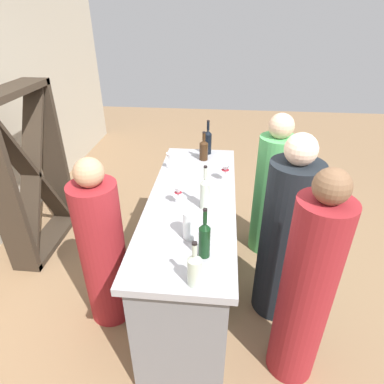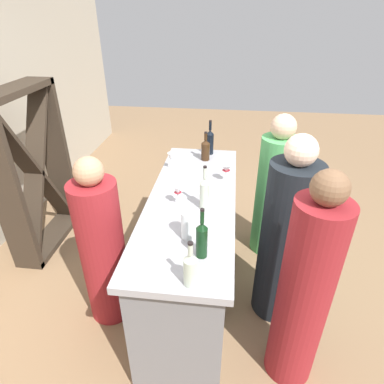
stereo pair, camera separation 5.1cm
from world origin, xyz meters
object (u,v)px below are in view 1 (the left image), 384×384
(person_center_guest, at_px, (285,239))
(wine_glass_near_left, at_px, (225,169))
(wine_bottle_second_left_dark_green, at_px, (204,239))
(person_right_guest, at_px, (306,292))
(wine_bottle_rightmost_near_black, at_px, (208,141))
(water_pitcher, at_px, (190,225))
(wine_bottle_second_right_amber_brown, at_px, (204,149))
(person_left_guest, at_px, (272,192))
(wine_bottle_leftmost_clear_pale, at_px, (194,269))
(person_server_behind, at_px, (103,251))
(wine_rack, at_px, (31,174))
(wine_glass_near_right, at_px, (170,158))
(wine_glass_near_center, at_px, (178,192))
(wine_bottle_center_clear_pale, at_px, (205,192))

(person_center_guest, bearing_deg, wine_glass_near_left, -29.20)
(wine_bottle_second_left_dark_green, bearing_deg, person_right_guest, -89.07)
(wine_bottle_rightmost_near_black, distance_m, water_pitcher, 1.36)
(wine_bottle_second_right_amber_brown, height_order, person_center_guest, person_center_guest)
(water_pitcher, bearing_deg, person_left_guest, -30.04)
(wine_bottle_leftmost_clear_pale, height_order, wine_bottle_second_right_amber_brown, wine_bottle_second_right_amber_brown)
(wine_glass_near_left, distance_m, water_pitcher, 0.82)
(wine_glass_near_left, xyz_separation_m, water_pitcher, (-0.79, 0.21, -0.01))
(person_server_behind, bearing_deg, wine_bottle_rightmost_near_black, 58.03)
(person_right_guest, bearing_deg, wine_bottle_rightmost_near_black, -59.40)
(wine_bottle_second_left_dark_green, relative_size, person_left_guest, 0.22)
(wine_bottle_leftmost_clear_pale, relative_size, wine_bottle_second_right_amber_brown, 1.00)
(wine_rack, xyz_separation_m, person_center_guest, (-0.64, -2.38, -0.11))
(person_center_guest, bearing_deg, water_pitcher, 40.14)
(wine_bottle_rightmost_near_black, bearing_deg, person_center_guest, -145.78)
(wine_glass_near_left, bearing_deg, person_right_guest, -151.13)
(wine_bottle_second_left_dark_green, bearing_deg, wine_glass_near_right, 18.61)
(wine_bottle_second_left_dark_green, height_order, wine_bottle_rightmost_near_black, wine_bottle_rightmost_near_black)
(wine_rack, bearing_deg, wine_glass_near_center, -112.74)
(wine_rack, bearing_deg, wine_bottle_second_right_amber_brown, -84.14)
(wine_rack, height_order, person_server_behind, wine_rack)
(wine_bottle_center_clear_pale, distance_m, water_pitcher, 0.36)
(person_left_guest, bearing_deg, water_pitcher, 66.40)
(wine_bottle_leftmost_clear_pale, bearing_deg, water_pitcher, 9.03)
(wine_glass_near_center, xyz_separation_m, person_left_guest, (0.81, -0.82, -0.42))
(person_server_behind, bearing_deg, wine_bottle_second_right_amber_brown, 55.49)
(wine_bottle_center_clear_pale, xyz_separation_m, person_left_guest, (0.84, -0.62, -0.44))
(wine_glass_near_left, xyz_separation_m, wine_glass_near_right, (0.17, 0.49, 0.00))
(person_center_guest, bearing_deg, wine_bottle_center_clear_pale, 13.95)
(wine_bottle_center_clear_pale, xyz_separation_m, wine_glass_near_left, (0.44, -0.14, -0.02))
(wine_rack, relative_size, wine_glass_near_center, 10.81)
(wine_glass_near_center, height_order, wine_glass_near_right, wine_glass_near_right)
(wine_bottle_center_clear_pale, bearing_deg, wine_glass_near_center, 82.83)
(wine_bottle_second_right_amber_brown, bearing_deg, person_right_guest, -151.78)
(wine_bottle_center_clear_pale, height_order, person_left_guest, person_left_guest)
(person_left_guest, bearing_deg, person_center_guest, 96.55)
(person_left_guest, height_order, person_right_guest, person_right_guest)
(wine_bottle_second_left_dark_green, distance_m, wine_glass_near_center, 0.59)
(wine_bottle_rightmost_near_black, xyz_separation_m, person_left_guest, (-0.16, -0.66, -0.44))
(wine_bottle_rightmost_near_black, bearing_deg, person_left_guest, -104.07)
(wine_glass_near_left, xyz_separation_m, wine_glass_near_center, (-0.41, 0.34, 0.00))
(wine_bottle_center_clear_pale, height_order, wine_glass_near_left, wine_bottle_center_clear_pale)
(wine_rack, xyz_separation_m, wine_bottle_second_right_amber_brown, (0.17, -1.69, 0.26))
(wine_bottle_leftmost_clear_pale, bearing_deg, person_right_guest, -70.44)
(wine_glass_near_left, distance_m, person_center_guest, 0.73)
(wine_glass_near_center, bearing_deg, wine_bottle_second_left_dark_green, -157.41)
(wine_bottle_second_left_dark_green, bearing_deg, wine_bottle_center_clear_pale, 3.40)
(wine_bottle_second_left_dark_green, xyz_separation_m, person_right_guest, (0.01, -0.64, -0.38))
(wine_bottle_leftmost_clear_pale, xyz_separation_m, person_server_behind, (0.58, 0.75, -0.44))
(wine_bottle_leftmost_clear_pale, xyz_separation_m, wine_bottle_second_left_dark_green, (0.23, -0.04, 0.02))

